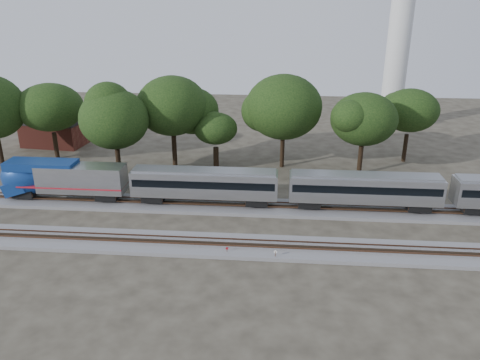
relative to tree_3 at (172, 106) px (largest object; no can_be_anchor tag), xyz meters
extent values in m
plane|color=#383328|center=(8.96, -20.55, -9.61)|extent=(160.00, 160.00, 0.00)
cube|color=slate|center=(8.96, -14.55, -9.41)|extent=(160.00, 5.00, 0.40)
cube|color=brown|center=(8.96, -15.27, -8.96)|extent=(160.00, 0.08, 0.15)
cube|color=brown|center=(8.96, -13.84, -8.96)|extent=(160.00, 0.08, 0.15)
cube|color=slate|center=(8.96, -24.55, -9.41)|extent=(160.00, 5.00, 0.40)
cube|color=brown|center=(8.96, -25.27, -8.96)|extent=(160.00, 0.08, 0.15)
cube|color=brown|center=(8.96, -23.84, -8.96)|extent=(160.00, 0.08, 0.15)
cube|color=#B5B7BD|center=(-8.62, -14.55, -6.24)|extent=(10.96, 3.10, 3.41)
ellipsoid|color=navy|center=(-16.48, -14.55, -6.50)|extent=(5.58, 3.23, 4.76)
cube|color=navy|center=(-13.68, -14.55, -4.64)|extent=(8.79, 3.04, 1.03)
cube|color=black|center=(-15.96, -14.55, -5.47)|extent=(0.46, 2.38, 1.35)
cube|color=#AB1A27|center=(-9.86, -14.55, -7.12)|extent=(13.44, 3.14, 0.19)
cube|color=black|center=(-16.32, -14.55, -8.42)|extent=(2.69, 2.28, 0.93)
cube|color=black|center=(-5.46, -14.55, -8.42)|extent=(2.69, 2.28, 0.93)
cube|color=#B5B7BD|center=(6.97, -14.55, -6.40)|extent=(17.99, 3.10, 3.10)
cube|color=black|center=(6.97, -14.55, -6.09)|extent=(17.37, 3.15, 0.93)
cube|color=gray|center=(6.97, -14.55, -4.80)|extent=(17.58, 2.48, 0.36)
cube|color=black|center=(0.46, -14.55, -8.42)|extent=(2.69, 2.28, 0.93)
cube|color=black|center=(13.49, -14.55, -8.42)|extent=(2.69, 2.28, 0.93)
cube|color=#B5B7BD|center=(26.39, -14.55, -6.40)|extent=(17.99, 3.10, 3.10)
cube|color=black|center=(26.39, -14.55, -6.09)|extent=(17.37, 3.15, 0.93)
cube|color=gray|center=(26.39, -14.55, -4.80)|extent=(17.58, 2.48, 0.36)
cube|color=black|center=(19.87, -14.55, -8.42)|extent=(2.69, 2.28, 0.93)
cube|color=black|center=(32.90, -14.55, -8.42)|extent=(2.69, 2.28, 0.93)
cube|color=black|center=(39.29, -14.55, -8.42)|extent=(2.69, 2.28, 0.93)
cylinder|color=#512D19|center=(11.03, -26.09, -9.21)|extent=(0.05, 0.05, 0.80)
cylinder|color=#A90C16|center=(11.03, -26.09, -8.85)|extent=(0.29, 0.05, 0.29)
cylinder|color=#512D19|center=(15.94, -26.60, -9.14)|extent=(0.06, 0.06, 0.95)
cylinder|color=silver|center=(15.94, -26.60, -8.72)|extent=(0.34, 0.08, 0.34)
cube|color=#512D19|center=(15.25, -26.27, -9.46)|extent=(0.51, 0.32, 0.30)
cylinder|color=silver|center=(38.43, 28.25, 5.68)|extent=(4.37, 4.37, 30.57)
cone|color=silver|center=(38.43, 28.25, -7.43)|extent=(6.99, 6.99, 4.37)
cube|color=maroon|center=(-23.70, 10.25, -7.56)|extent=(10.94, 8.20, 4.10)
cube|color=black|center=(-23.70, 10.25, -5.05)|extent=(11.16, 8.42, 0.92)
cylinder|color=black|center=(-26.92, -2.06, -7.09)|extent=(0.70, 0.70, 5.03)
cylinder|color=black|center=(-19.41, 1.04, -7.24)|extent=(0.70, 0.70, 4.74)
ellipsoid|color=black|center=(-19.41, 1.04, -0.80)|extent=(8.95, 8.95, 7.61)
cylinder|color=black|center=(-6.84, -5.98, -7.21)|extent=(0.70, 0.70, 4.80)
ellipsoid|color=black|center=(-6.84, -5.98, -0.69)|extent=(9.05, 9.05, 7.70)
cylinder|color=black|center=(0.00, 0.00, -7.02)|extent=(0.70, 0.70, 5.19)
ellipsoid|color=black|center=(0.00, 0.00, 0.02)|extent=(9.78, 9.78, 8.31)
cylinder|color=black|center=(6.50, -0.44, -7.88)|extent=(0.70, 0.70, 3.45)
ellipsoid|color=black|center=(6.50, -0.44, -3.20)|extent=(6.51, 6.51, 5.54)
cylinder|color=black|center=(16.53, 1.50, -7.08)|extent=(0.70, 0.70, 5.07)
ellipsoid|color=black|center=(16.53, 1.50, -0.20)|extent=(9.56, 9.56, 8.13)
cylinder|color=black|center=(28.04, -0.72, -7.37)|extent=(0.70, 0.70, 4.49)
ellipsoid|color=black|center=(28.04, -0.72, -1.27)|extent=(8.47, 8.47, 7.20)
cylinder|color=black|center=(36.06, 5.76, -7.37)|extent=(0.70, 0.70, 4.47)
ellipsoid|color=black|center=(36.06, 5.76, -1.30)|extent=(8.43, 8.43, 7.17)
camera|label=1|loc=(15.90, -67.54, 14.79)|focal=35.00mm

